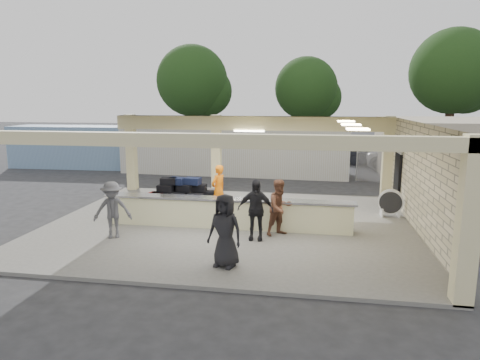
% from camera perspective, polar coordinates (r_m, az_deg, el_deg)
% --- Properties ---
extents(ground, '(120.00, 120.00, 0.00)m').
position_cam_1_polar(ground, '(14.54, -1.42, -6.13)').
color(ground, '#242426').
rests_on(ground, ground).
extents(pavilion, '(12.01, 10.00, 3.55)m').
position_cam_1_polar(pavilion, '(14.81, -0.15, -0.44)').
color(pavilion, '#605E59').
rests_on(pavilion, ground).
extents(baggage_counter, '(8.20, 0.58, 0.98)m').
position_cam_1_polar(baggage_counter, '(13.91, -1.83, -4.40)').
color(baggage_counter, beige).
rests_on(baggage_counter, pavilion).
extents(luggage_cart, '(2.38, 1.53, 1.36)m').
position_cam_1_polar(luggage_cart, '(15.50, -7.83, -1.87)').
color(luggage_cart, white).
rests_on(luggage_cart, pavilion).
extents(drum_fan, '(0.91, 0.48, 0.97)m').
position_cam_1_polar(drum_fan, '(16.14, 19.45, -2.78)').
color(drum_fan, white).
rests_on(drum_fan, pavilion).
extents(baggage_handler, '(0.63, 0.75, 1.80)m').
position_cam_1_polar(baggage_handler, '(15.49, -2.90, -1.28)').
color(baggage_handler, orange).
rests_on(baggage_handler, pavilion).
extents(passenger_a, '(0.89, 0.82, 1.74)m').
position_cam_1_polar(passenger_a, '(13.10, 5.34, -3.67)').
color(passenger_a, brown).
rests_on(passenger_a, pavilion).
extents(passenger_b, '(1.07, 0.40, 1.82)m').
position_cam_1_polar(passenger_b, '(12.63, 2.07, -3.99)').
color(passenger_b, black).
rests_on(passenger_b, pavilion).
extents(passenger_c, '(1.18, 0.76, 1.72)m').
position_cam_1_polar(passenger_c, '(13.36, -16.64, -3.84)').
color(passenger_c, '#4D4E53').
rests_on(passenger_c, pavilion).
extents(passenger_d, '(0.97, 0.60, 1.84)m').
position_cam_1_polar(passenger_d, '(10.64, -2.00, -6.74)').
color(passenger_d, black).
rests_on(passenger_d, pavilion).
extents(car_white_a, '(5.94, 4.45, 1.53)m').
position_cam_1_polar(car_white_a, '(27.22, 22.50, 2.61)').
color(car_white_a, silver).
rests_on(car_white_a, ground).
extents(car_dark, '(4.06, 3.56, 1.34)m').
position_cam_1_polar(car_dark, '(29.76, 13.80, 3.55)').
color(car_dark, black).
rests_on(car_dark, ground).
extents(container_white, '(12.95, 3.11, 2.78)m').
position_cam_1_polar(container_white, '(24.50, -0.86, 4.09)').
color(container_white, beige).
rests_on(container_white, ground).
extents(container_blue, '(9.99, 2.67, 2.58)m').
position_cam_1_polar(container_blue, '(28.40, -19.20, 4.20)').
color(container_blue, '#7496BA').
rests_on(container_blue, ground).
extents(tree_left, '(6.60, 6.30, 9.00)m').
position_cam_1_polar(tree_left, '(39.24, -5.86, 12.65)').
color(tree_left, '#382619').
rests_on(tree_left, ground).
extents(tree_mid, '(6.00, 5.60, 8.00)m').
position_cam_1_polar(tree_mid, '(39.83, 9.27, 11.63)').
color(tree_mid, '#382619').
rests_on(tree_mid, ground).
extents(tree_right, '(7.20, 7.00, 10.00)m').
position_cam_1_polar(tree_right, '(40.58, 26.93, 12.39)').
color(tree_right, '#382619').
rests_on(tree_right, ground).
extents(adjacent_building, '(6.00, 8.00, 3.20)m').
position_cam_1_polar(adjacent_building, '(24.77, 25.58, 3.60)').
color(adjacent_building, '#BDB096').
rests_on(adjacent_building, ground).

